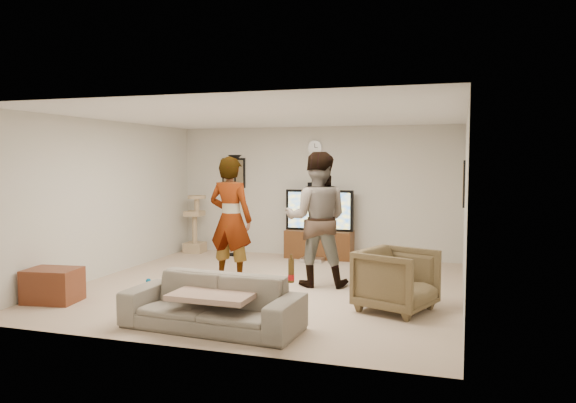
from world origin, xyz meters
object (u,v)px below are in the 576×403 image
(person_left, at_px, (231,220))
(beer_bottle, at_px, (291,271))
(tv_stand, at_px, (319,244))
(sofa, at_px, (212,303))
(person_right, at_px, (317,219))
(cat_tree, at_px, (195,224))
(armchair, at_px, (396,280))
(side_table, at_px, (53,285))
(floor_lamp, at_px, (235,205))
(tv, at_px, (319,210))

(person_left, relative_size, beer_bottle, 7.67)
(tv_stand, xyz_separation_m, sofa, (-0.05, -4.60, 0.03))
(person_left, relative_size, person_right, 0.97)
(cat_tree, xyz_separation_m, armchair, (4.37, -3.14, -0.19))
(tv_stand, xyz_separation_m, person_left, (-0.79, -2.36, 0.69))
(tv_stand, relative_size, beer_bottle, 5.08)
(beer_bottle, xyz_separation_m, side_table, (-3.41, 0.41, -0.48))
(person_left, height_order, side_table, person_left)
(tv_stand, distance_m, sofa, 4.60)
(sofa, distance_m, side_table, 2.53)
(floor_lamp, relative_size, side_table, 2.95)
(floor_lamp, bearing_deg, beer_bottle, -60.43)
(sofa, bearing_deg, tv_stand, 93.30)
(beer_bottle, bearing_deg, person_left, 126.58)
(tv_stand, bearing_deg, armchair, -60.91)
(person_left, bearing_deg, tv_stand, -103.28)
(floor_lamp, xyz_separation_m, armchair, (3.46, -3.08, -0.59))
(cat_tree, height_order, sofa, cat_tree)
(cat_tree, relative_size, beer_bottle, 4.64)
(person_right, xyz_separation_m, sofa, (-0.57, -2.39, -0.70))
(person_left, relative_size, side_table, 2.89)
(person_right, distance_m, beer_bottle, 2.44)
(tv, relative_size, cat_tree, 1.12)
(sofa, xyz_separation_m, beer_bottle, (0.91, 0.00, 0.42))
(tv_stand, distance_m, person_right, 2.38)
(cat_tree, xyz_separation_m, person_right, (3.08, -2.09, 0.41))
(person_left, bearing_deg, person_right, -167.80)
(beer_bottle, bearing_deg, armchair, 54.72)
(sofa, relative_size, side_table, 3.00)
(beer_bottle, relative_size, armchair, 0.29)
(tv, bearing_deg, armchair, -60.91)
(person_left, xyz_separation_m, beer_bottle, (1.66, -2.24, -0.25))
(person_left, relative_size, sofa, 0.96)
(sofa, height_order, side_table, sofa)
(tv, bearing_deg, sofa, -90.63)
(sofa, height_order, beer_bottle, beer_bottle)
(cat_tree, distance_m, person_left, 2.88)
(tv_stand, distance_m, tv, 0.65)
(tv_stand, xyz_separation_m, cat_tree, (-2.56, -0.12, 0.32))
(tv, relative_size, armchair, 1.53)
(tv_stand, bearing_deg, floor_lamp, -173.95)
(tv, xyz_separation_m, cat_tree, (-2.56, -0.12, -0.33))
(floor_lamp, distance_m, armchair, 4.67)
(tv_stand, bearing_deg, person_left, -108.59)
(beer_bottle, bearing_deg, cat_tree, 127.37)
(tv, distance_m, cat_tree, 2.58)
(cat_tree, xyz_separation_m, person_left, (1.76, -2.25, 0.38))
(tv, bearing_deg, person_right, -76.71)
(side_table, bearing_deg, cat_tree, 90.18)
(floor_lamp, relative_size, beer_bottle, 7.84)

